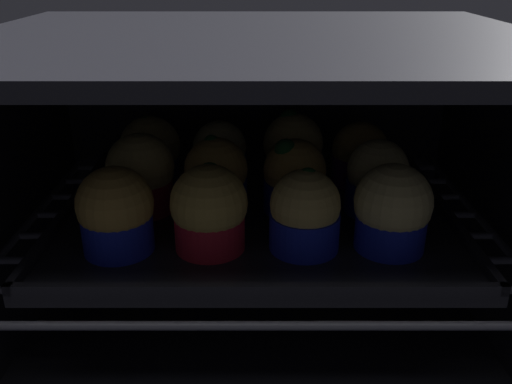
# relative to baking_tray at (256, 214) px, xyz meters

# --- Properties ---
(oven_cavity) EXTENTS (0.59, 0.47, 0.37)m
(oven_cavity) POSITION_rel_baking_tray_xyz_m (0.00, 0.03, 0.02)
(oven_cavity) COLOR black
(oven_cavity) RESTS_ON ground
(oven_rack) EXTENTS (0.55, 0.42, 0.01)m
(oven_rack) POSITION_rel_baking_tray_xyz_m (0.00, -0.01, -0.01)
(oven_rack) COLOR #51515B
(oven_rack) RESTS_ON oven_cavity
(baking_tray) EXTENTS (0.44, 0.35, 0.02)m
(baking_tray) POSITION_rel_baking_tray_xyz_m (0.00, 0.00, 0.00)
(baking_tray) COLOR black
(baking_tray) RESTS_ON oven_rack
(muffin_row0_col0) EXTENTS (0.08, 0.08, 0.09)m
(muffin_row0_col0) POSITION_rel_baking_tray_xyz_m (-0.14, -0.09, 0.05)
(muffin_row0_col0) COLOR #1928B7
(muffin_row0_col0) RESTS_ON baking_tray
(muffin_row0_col1) EXTENTS (0.08, 0.08, 0.09)m
(muffin_row0_col1) POSITION_rel_baking_tray_xyz_m (-0.05, -0.09, 0.05)
(muffin_row0_col1) COLOR red
(muffin_row0_col1) RESTS_ON baking_tray
(muffin_row0_col2) EXTENTS (0.07, 0.07, 0.09)m
(muffin_row0_col2) POSITION_rel_baking_tray_xyz_m (0.05, -0.09, 0.04)
(muffin_row0_col2) COLOR #1928B7
(muffin_row0_col2) RESTS_ON baking_tray
(muffin_row0_col3) EXTENTS (0.08, 0.08, 0.09)m
(muffin_row0_col3) POSITION_rel_baking_tray_xyz_m (0.14, -0.09, 0.05)
(muffin_row0_col3) COLOR #1928B7
(muffin_row0_col3) RESTS_ON baking_tray
(muffin_row1_col0) EXTENTS (0.08, 0.08, 0.09)m
(muffin_row1_col0) POSITION_rel_baking_tray_xyz_m (-0.13, 0.00, 0.05)
(muffin_row1_col0) COLOR red
(muffin_row1_col0) RESTS_ON baking_tray
(muffin_row1_col1) EXTENTS (0.07, 0.07, 0.09)m
(muffin_row1_col1) POSITION_rel_baking_tray_xyz_m (-0.05, -0.00, 0.05)
(muffin_row1_col1) COLOR #1928B7
(muffin_row1_col1) RESTS_ON baking_tray
(muffin_row1_col2) EXTENTS (0.07, 0.07, 0.09)m
(muffin_row1_col2) POSITION_rel_baking_tray_xyz_m (0.04, 0.00, 0.05)
(muffin_row1_col2) COLOR #1928B7
(muffin_row1_col2) RESTS_ON baking_tray
(muffin_row1_col3) EXTENTS (0.07, 0.07, 0.09)m
(muffin_row1_col3) POSITION_rel_baking_tray_xyz_m (0.14, -0.00, 0.05)
(muffin_row1_col3) COLOR #1928B7
(muffin_row1_col3) RESTS_ON baking_tray
(muffin_row2_col0) EXTENTS (0.08, 0.08, 0.09)m
(muffin_row2_col0) POSITION_rel_baking_tray_xyz_m (-0.14, 0.09, 0.05)
(muffin_row2_col0) COLOR #1928B7
(muffin_row2_col0) RESTS_ON baking_tray
(muffin_row2_col1) EXTENTS (0.07, 0.07, 0.08)m
(muffin_row2_col1) POSITION_rel_baking_tray_xyz_m (-0.05, 0.09, 0.04)
(muffin_row2_col1) COLOR #1928B7
(muffin_row2_col1) RESTS_ON baking_tray
(muffin_row2_col2) EXTENTS (0.08, 0.08, 0.10)m
(muffin_row2_col2) POSITION_rel_baking_tray_xyz_m (0.05, 0.09, 0.05)
(muffin_row2_col2) COLOR #1928B7
(muffin_row2_col2) RESTS_ON baking_tray
(muffin_row2_col3) EXTENTS (0.07, 0.07, 0.08)m
(muffin_row2_col3) POSITION_rel_baking_tray_xyz_m (0.13, 0.09, 0.04)
(muffin_row2_col3) COLOR #7A238C
(muffin_row2_col3) RESTS_ON baking_tray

